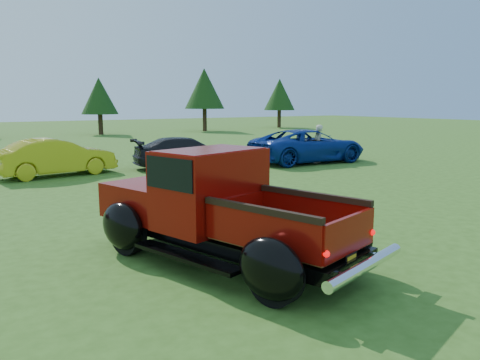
% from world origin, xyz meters
% --- Properties ---
extents(ground, '(120.00, 120.00, 0.00)m').
position_xyz_m(ground, '(0.00, 0.00, 0.00)').
color(ground, '#325618').
rests_on(ground, ground).
extents(tree_mid_right, '(2.82, 2.82, 4.40)m').
position_xyz_m(tree_mid_right, '(6.00, 30.00, 2.97)').
color(tree_mid_right, '#332114').
rests_on(tree_mid_right, ground).
extents(tree_east, '(3.46, 3.46, 5.40)m').
position_xyz_m(tree_east, '(15.00, 29.50, 3.66)').
color(tree_east, '#332114').
rests_on(tree_east, ground).
extents(tree_far_east, '(3.07, 3.07, 4.80)m').
position_xyz_m(tree_far_east, '(24.00, 30.50, 3.25)').
color(tree_far_east, '#332114').
rests_on(tree_far_east, ground).
extents(pickup_truck, '(3.28, 5.06, 1.77)m').
position_xyz_m(pickup_truck, '(-1.27, -0.32, 0.84)').
color(pickup_truck, black).
rests_on(pickup_truck, ground).
extents(show_car_yellow, '(4.05, 1.86, 1.29)m').
position_xyz_m(show_car_yellow, '(-1.50, 10.03, 0.64)').
color(show_car_yellow, gold).
rests_on(show_car_yellow, ground).
extents(show_car_grey, '(4.29, 2.32, 1.18)m').
position_xyz_m(show_car_grey, '(3.17, 9.41, 0.59)').
color(show_car_grey, black).
rests_on(show_car_grey, ground).
extents(show_car_blue, '(5.13, 2.63, 1.39)m').
position_xyz_m(show_car_blue, '(8.18, 8.09, 0.69)').
color(show_car_blue, navy).
rests_on(show_car_blue, ground).
extents(spectator, '(0.68, 0.58, 1.59)m').
position_xyz_m(spectator, '(8.35, 7.69, 0.79)').
color(spectator, '#B9B5A0').
rests_on(spectator, ground).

